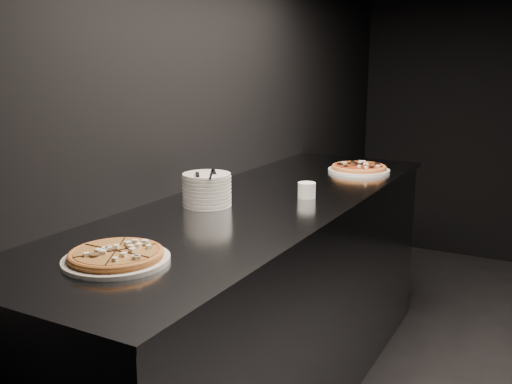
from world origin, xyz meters
The scene contains 7 objects.
wall_left centered at (-2.50, 0.00, 1.40)m, with size 0.02×5.00×2.80m, color black.
counter centered at (-2.13, 0.00, 0.46)m, with size 0.74×2.44×0.92m.
pizza_mushroom centered at (-2.13, -0.86, 0.94)m, with size 0.30×0.30×0.03m.
pizza_tomato centered at (-1.98, 0.78, 0.94)m, with size 0.32×0.32×0.04m.
plate_stack centered at (-2.28, -0.19, 0.98)m, with size 0.19×0.19×0.13m.
cutlery centered at (-2.27, -0.20, 1.05)m, with size 0.10×0.19×0.01m.
ramekin centered at (-1.98, 0.12, 0.95)m, with size 0.07×0.07×0.06m.
Camera 1 is at (-1.06, -2.01, 1.47)m, focal length 40.00 mm.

